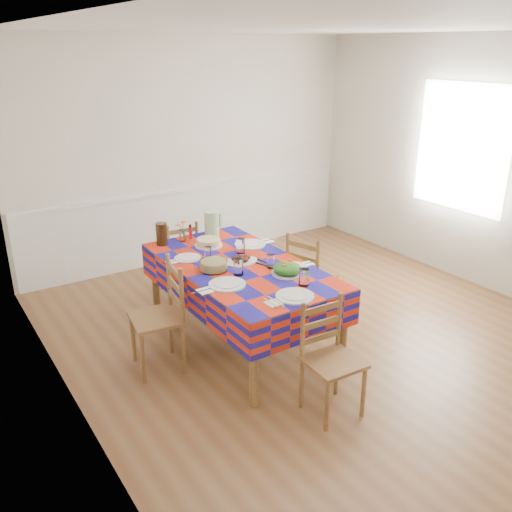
# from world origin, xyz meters

# --- Properties ---
(room) EXTENTS (4.58, 5.08, 2.78)m
(room) POSITION_xyz_m (0.00, 0.00, 1.35)
(room) COLOR brown
(room) RESTS_ON ground
(wainscot) EXTENTS (4.41, 0.06, 0.92)m
(wainscot) POSITION_xyz_m (0.00, 2.48, 0.49)
(wainscot) COLOR white
(wainscot) RESTS_ON room
(window_right) EXTENTS (0.00, 1.40, 1.40)m
(window_right) POSITION_xyz_m (2.23, 0.30, 1.50)
(window_right) COLOR white
(window_right) RESTS_ON room
(dining_table) EXTENTS (1.05, 1.95, 0.76)m
(dining_table) POSITION_xyz_m (-0.69, 0.29, 0.68)
(dining_table) COLOR brown
(dining_table) RESTS_ON room
(setting_near_head) EXTENTS (0.49, 0.33, 0.14)m
(setting_near_head) POSITION_xyz_m (-0.63, -0.46, 0.79)
(setting_near_head) COLOR silver
(setting_near_head) RESTS_ON dining_table
(setting_left_near) EXTENTS (0.55, 0.33, 0.15)m
(setting_left_near) POSITION_xyz_m (-0.95, 0.02, 0.79)
(setting_left_near) COLOR silver
(setting_left_near) RESTS_ON dining_table
(setting_left_far) EXTENTS (0.44, 0.26, 0.12)m
(setting_left_far) POSITION_xyz_m (-0.96, 0.63, 0.79)
(setting_left_far) COLOR silver
(setting_left_far) RESTS_ON dining_table
(setting_right_near) EXTENTS (0.47, 0.27, 0.12)m
(setting_right_near) POSITION_xyz_m (-0.40, 0.01, 0.79)
(setting_right_near) COLOR silver
(setting_right_near) RESTS_ON dining_table
(setting_right_far) EXTENTS (0.56, 0.32, 0.14)m
(setting_right_far) POSITION_xyz_m (-0.41, 0.61, 0.79)
(setting_right_far) COLOR silver
(setting_right_far) RESTS_ON dining_table
(meat_platter) EXTENTS (0.31, 0.22, 0.06)m
(meat_platter) POSITION_xyz_m (-0.66, 0.33, 0.78)
(meat_platter) COLOR silver
(meat_platter) RESTS_ON dining_table
(salad_platter) EXTENTS (0.27, 0.27, 0.11)m
(salad_platter) POSITION_xyz_m (-0.47, -0.11, 0.80)
(salad_platter) COLOR silver
(salad_platter) RESTS_ON dining_table
(pasta_bowl) EXTENTS (0.24, 0.24, 0.09)m
(pasta_bowl) POSITION_xyz_m (-0.95, 0.31, 0.80)
(pasta_bowl) COLOR white
(pasta_bowl) RESTS_ON dining_table
(cake) EXTENTS (0.27, 0.27, 0.07)m
(cake) POSITION_xyz_m (-0.69, 0.86, 0.79)
(cake) COLOR silver
(cake) RESTS_ON dining_table
(serving_utensils) EXTENTS (0.15, 0.33, 0.01)m
(serving_utensils) POSITION_xyz_m (-0.50, 0.17, 0.76)
(serving_utensils) COLOR black
(serving_utensils) RESTS_ON dining_table
(flower_vase) EXTENTS (0.13, 0.11, 0.21)m
(flower_vase) POSITION_xyz_m (-0.84, 1.12, 0.85)
(flower_vase) COLOR white
(flower_vase) RESTS_ON dining_table
(hot_sauce) EXTENTS (0.04, 0.04, 0.15)m
(hot_sauce) POSITION_xyz_m (-0.74, 1.15, 0.83)
(hot_sauce) COLOR red
(hot_sauce) RESTS_ON dining_table
(green_pitcher) EXTENTS (0.15, 0.15, 0.26)m
(green_pitcher) POSITION_xyz_m (-0.51, 1.11, 0.89)
(green_pitcher) COLOR #A5D395
(green_pitcher) RESTS_ON dining_table
(tea_pitcher) EXTENTS (0.11, 0.11, 0.22)m
(tea_pitcher) POSITION_xyz_m (-1.05, 1.14, 0.87)
(tea_pitcher) COLOR black
(tea_pitcher) RESTS_ON dining_table
(name_card) EXTENTS (0.07, 0.02, 0.02)m
(name_card) POSITION_xyz_m (-0.70, -0.66, 0.77)
(name_card) COLOR silver
(name_card) RESTS_ON dining_table
(chair_near) EXTENTS (0.41, 0.39, 0.87)m
(chair_near) POSITION_xyz_m (-0.69, -0.94, 0.43)
(chair_near) COLOR brown
(chair_near) RESTS_ON room
(chair_far) EXTENTS (0.40, 0.39, 0.84)m
(chair_far) POSITION_xyz_m (-0.69, 1.52, 0.41)
(chair_far) COLOR brown
(chair_far) RESTS_ON room
(chair_left) EXTENTS (0.46, 0.47, 0.94)m
(chair_left) POSITION_xyz_m (-1.47, 0.28, 0.47)
(chair_left) COLOR brown
(chair_left) RESTS_ON room
(chair_right) EXTENTS (0.48, 0.49, 0.90)m
(chair_right) POSITION_xyz_m (0.09, 0.28, 0.45)
(chair_right) COLOR brown
(chair_right) RESTS_ON room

